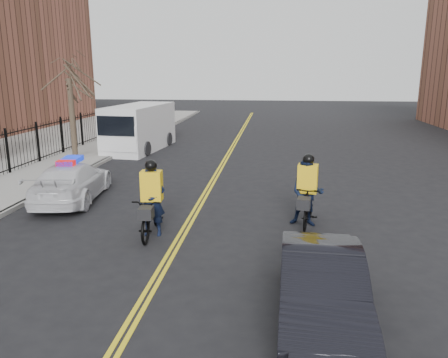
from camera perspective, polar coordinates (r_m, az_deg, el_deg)
ground at (r=12.09m, az=-5.85°, el=-7.86°), size 120.00×120.00×0.00m
center_line_left at (r=19.65m, az=-1.11°, el=0.75°), size 0.10×60.00×0.01m
center_line_right at (r=19.63m, az=-0.65°, el=0.74°), size 0.10×60.00×0.01m
sidewalk at (r=21.88m, az=-20.76°, el=1.38°), size 3.00×60.00×0.15m
curb at (r=21.23m, az=-17.15°, el=1.31°), size 0.20×60.00×0.15m
iron_fence at (r=22.44m, az=-24.37°, el=3.75°), size 0.12×28.00×2.00m
street_tree at (r=23.28m, az=-19.46°, el=10.80°), size 3.20×3.20×4.80m
police_cruiser at (r=16.34m, az=-19.24°, el=-0.30°), size 2.48×4.87×1.51m
dark_sedan at (r=8.22m, az=12.61°, el=-13.81°), size 1.59×4.23×1.38m
cargo_van at (r=25.87m, az=-11.10°, el=6.51°), size 2.84×6.38×2.59m
cyclist_near at (r=12.28m, az=-9.32°, el=-3.93°), size 0.89×2.23×2.15m
cyclist_far at (r=13.08m, az=10.74°, el=-2.40°), size 1.08×2.21×2.16m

